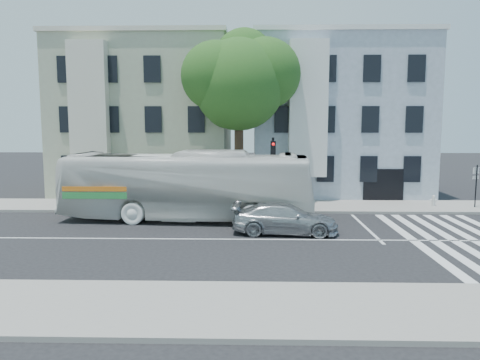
{
  "coord_description": "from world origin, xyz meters",
  "views": [
    {
      "loc": [
        0.79,
        -20.47,
        5.23
      ],
      "look_at": [
        0.22,
        2.32,
        2.4
      ],
      "focal_mm": 35.0,
      "sensor_mm": 36.0,
      "label": 1
    }
  ],
  "objects_px": {
    "traffic_signal": "(273,165)",
    "fire_hydrant": "(434,200)",
    "bus": "(187,186)",
    "sedan": "(285,219)"
  },
  "relations": [
    {
      "from": "sedan",
      "to": "traffic_signal",
      "type": "bearing_deg",
      "value": 8.07
    },
    {
      "from": "bus",
      "to": "traffic_signal",
      "type": "relative_size",
      "value": 3.06
    },
    {
      "from": "sedan",
      "to": "traffic_signal",
      "type": "height_order",
      "value": "traffic_signal"
    },
    {
      "from": "sedan",
      "to": "fire_hydrant",
      "type": "height_order",
      "value": "sedan"
    },
    {
      "from": "bus",
      "to": "traffic_signal",
      "type": "xyz_separation_m",
      "value": [
        4.63,
        1.8,
        0.96
      ]
    },
    {
      "from": "bus",
      "to": "sedan",
      "type": "xyz_separation_m",
      "value": [
        4.99,
        -2.97,
        -1.14
      ]
    },
    {
      "from": "traffic_signal",
      "to": "fire_hydrant",
      "type": "xyz_separation_m",
      "value": [
        9.92,
        2.02,
        -2.33
      ]
    },
    {
      "from": "bus",
      "to": "sedan",
      "type": "distance_m",
      "value": 5.92
    },
    {
      "from": "fire_hydrant",
      "to": "traffic_signal",
      "type": "bearing_deg",
      "value": -168.46
    },
    {
      "from": "traffic_signal",
      "to": "fire_hydrant",
      "type": "height_order",
      "value": "traffic_signal"
    }
  ]
}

